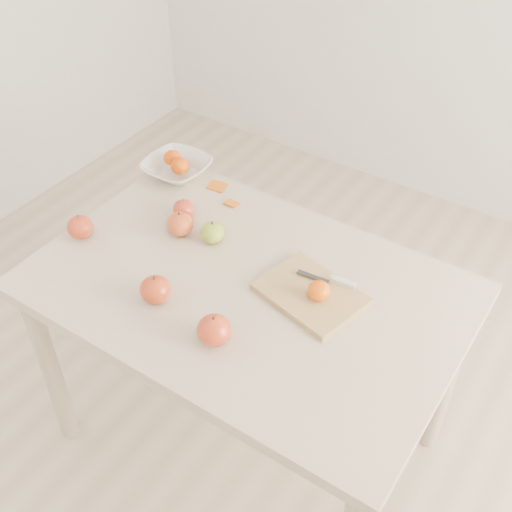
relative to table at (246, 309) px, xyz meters
The scene contains 16 objects.
ground 0.65m from the table, ahead, with size 3.50×3.50×0.00m, color #C6B293.
table is the anchor object (origin of this frame).
cutting_board 0.21m from the table, 19.12° to the left, with size 0.28×0.20×0.02m, color tan.
board_tangerine 0.25m from the table, 13.82° to the left, with size 0.06×0.06×0.05m, color orange.
fruit_bowl 0.61m from the table, 147.71° to the left, with size 0.22×0.22×0.05m, color white.
bowl_tangerine_near 0.65m from the table, 148.16° to the left, with size 0.06×0.06×0.05m, color #E94A08.
bowl_tangerine_far 0.59m from the table, 147.37° to the left, with size 0.06×0.06×0.06m, color #CB5907.
orange_peel_a 0.49m from the table, 136.17° to the left, with size 0.06×0.04×0.00m, color #D5610F.
orange_peel_b 0.39m from the table, 131.54° to the left, with size 0.04×0.04×0.00m, color #CE650E.
paring_knife 0.28m from the table, 30.72° to the left, with size 0.17×0.05×0.01m.
apple_green 0.25m from the table, 152.09° to the left, with size 0.07×0.07×0.07m, color #739A14.
apple_red_b 0.33m from the table, 165.70° to the left, with size 0.08×0.08×0.07m, color maroon.
apple_red_c 0.29m from the table, 132.40° to the right, with size 0.09×0.09×0.08m, color maroon.
apple_red_d 0.57m from the table, 169.23° to the right, with size 0.08×0.08×0.07m, color maroon.
apple_red_a 0.39m from the table, 156.46° to the left, with size 0.07×0.07×0.06m, color maroon.
apple_red_e 0.26m from the table, 76.91° to the right, with size 0.09×0.09×0.08m, color maroon.
Camera 1 is at (0.75, -1.07, 2.00)m, focal length 45.00 mm.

